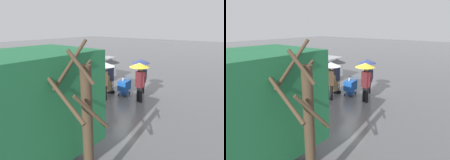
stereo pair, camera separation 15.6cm
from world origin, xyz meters
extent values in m
plane|color=#5B5B5E|center=(0.00, 0.00, 0.00)|extent=(90.00, 90.00, 0.00)
cylinder|color=#ADAFB5|center=(3.78, 4.17, 0.00)|extent=(2.44, 2.44, 0.01)
cylinder|color=#999BA0|center=(3.48, 0.38, 0.00)|extent=(1.55, 1.55, 0.01)
cube|color=#B7BABF|center=(3.26, 0.77, 1.06)|extent=(2.08, 5.24, 1.40)
cube|color=#B7BABF|center=(3.30, 2.67, 2.18)|extent=(1.87, 1.44, 0.84)
cube|color=black|center=(3.32, 3.39, 1.38)|extent=(1.66, 0.10, 0.63)
cube|color=#232326|center=(3.32, 3.43, 0.32)|extent=(1.96, 0.20, 0.24)
cylinder|color=black|center=(2.31, 2.40, 0.36)|extent=(0.26, 0.73, 0.72)
cylinder|color=black|center=(4.27, 2.36, 0.36)|extent=(0.26, 0.73, 0.72)
cylinder|color=black|center=(2.24, -0.82, 0.36)|extent=(0.26, 0.73, 0.72)
cylinder|color=black|center=(4.20, -0.87, 0.36)|extent=(0.26, 0.73, 0.72)
cube|color=#1951B2|center=(-0.07, 0.49, 0.60)|extent=(0.61, 0.82, 0.56)
cube|color=#1951B2|center=(-0.07, 0.49, 0.14)|extent=(0.55, 0.74, 0.04)
cylinder|color=#1951B2|center=(-0.02, 0.07, 1.00)|extent=(0.58, 0.11, 0.04)
sphere|color=black|center=(-0.32, 0.76, 0.05)|extent=(0.10, 0.10, 0.10)
sphere|color=black|center=(0.09, 0.81, 0.05)|extent=(0.10, 0.10, 0.10)
sphere|color=black|center=(-0.24, 0.16, 0.05)|extent=(0.10, 0.10, 0.10)
sphere|color=black|center=(0.17, 0.21, 0.05)|extent=(0.10, 0.10, 0.10)
cylinder|color=white|center=(-0.01, 0.60, 0.70)|extent=(0.10, 0.29, 0.69)
cube|color=#515156|center=(0.87, 0.94, 0.22)|extent=(0.60, 0.69, 0.03)
cylinder|color=#515156|center=(0.59, 0.70, 0.77)|extent=(0.04, 0.04, 1.10)
cylinder|color=#515156|center=(1.02, 0.60, 0.77)|extent=(0.04, 0.04, 1.10)
cylinder|color=black|center=(0.57, 0.70, 0.10)|extent=(0.09, 0.21, 0.20)
cylinder|color=black|center=(1.04, 0.59, 0.10)|extent=(0.09, 0.21, 0.20)
cube|color=#A37F51|center=(0.87, 0.94, 0.42)|extent=(0.49, 0.49, 0.38)
cube|color=#A37F51|center=(0.87, 0.94, 0.75)|extent=(0.51, 0.58, 0.28)
cube|color=tan|center=(0.87, 0.94, 1.03)|extent=(0.46, 0.55, 0.27)
cylinder|color=black|center=(0.92, 0.71, 0.41)|extent=(0.18, 0.18, 0.82)
cylinder|color=black|center=(0.72, 0.75, 0.41)|extent=(0.18, 0.18, 0.82)
cube|color=#282D47|center=(0.82, 0.73, 1.24)|extent=(0.49, 0.37, 0.84)
sphere|color=beige|center=(0.82, 0.73, 1.78)|extent=(0.22, 0.22, 0.22)
cylinder|color=#282D47|center=(1.07, 0.67, 1.19)|extent=(0.10, 0.10, 0.55)
cylinder|color=#282D47|center=(0.64, 0.75, 1.46)|extent=(0.16, 0.32, 0.50)
cylinder|color=#333338|center=(0.72, 0.75, 1.62)|extent=(0.02, 0.02, 0.86)
cone|color=black|center=(0.72, 0.75, 2.00)|extent=(1.04, 1.04, 0.22)
sphere|color=#333338|center=(0.72, 0.75, 2.13)|extent=(0.04, 0.04, 0.04)
cylinder|color=black|center=(-1.39, 0.88, 0.41)|extent=(0.18, 0.18, 0.82)
cylinder|color=black|center=(-1.20, 0.81, 0.41)|extent=(0.18, 0.18, 0.82)
cube|color=#5B1E23|center=(-1.30, 0.84, 1.24)|extent=(0.51, 0.41, 0.84)
sphere|color=#8C6647|center=(-1.30, 0.84, 1.78)|extent=(0.22, 0.22, 0.22)
cylinder|color=#5B1E23|center=(-1.54, 0.93, 1.19)|extent=(0.10, 0.10, 0.55)
cylinder|color=#5B1E23|center=(-1.12, 0.81, 1.46)|extent=(0.19, 0.32, 0.50)
cylinder|color=#333338|center=(-1.20, 0.81, 1.62)|extent=(0.02, 0.02, 0.86)
cone|color=yellow|center=(-1.20, 0.81, 2.00)|extent=(1.04, 1.04, 0.22)
sphere|color=#333338|center=(-1.20, 0.81, 2.13)|extent=(0.04, 0.04, 0.04)
cube|color=maroon|center=(-1.36, 0.66, 1.28)|extent=(0.34, 0.25, 0.44)
cylinder|color=black|center=(0.48, 1.88, 0.41)|extent=(0.18, 0.18, 0.82)
cylinder|color=black|center=(0.34, 1.73, 0.41)|extent=(0.18, 0.18, 0.82)
cube|color=#473323|center=(0.41, 1.80, 1.24)|extent=(0.51, 0.51, 0.84)
sphere|color=#8C6647|center=(0.41, 1.80, 1.78)|extent=(0.22, 0.22, 0.22)
cylinder|color=#473323|center=(0.59, 1.99, 1.19)|extent=(0.10, 0.10, 0.55)
cylinder|color=#473323|center=(0.30, 1.66, 1.46)|extent=(0.29, 0.28, 0.50)
cylinder|color=#333338|center=(0.34, 1.73, 1.62)|extent=(0.02, 0.02, 0.86)
cone|color=white|center=(0.34, 1.73, 2.00)|extent=(1.04, 1.04, 0.22)
sphere|color=#333338|center=(0.34, 1.73, 2.13)|extent=(0.04, 0.04, 0.04)
cylinder|color=black|center=(-0.85, -0.37, 0.41)|extent=(0.18, 0.18, 0.82)
cylinder|color=black|center=(-0.73, -0.21, 0.41)|extent=(0.18, 0.18, 0.82)
cube|color=#282D47|center=(-0.79, -0.29, 1.24)|extent=(0.48, 0.52, 0.84)
sphere|color=brown|center=(-0.79, -0.29, 1.78)|extent=(0.22, 0.22, 0.22)
cylinder|color=#282D47|center=(-0.94, -0.50, 1.19)|extent=(0.10, 0.10, 0.55)
cylinder|color=#282D47|center=(-0.70, -0.14, 1.46)|extent=(0.30, 0.26, 0.50)
cylinder|color=#333338|center=(-0.73, -0.21, 1.62)|extent=(0.02, 0.02, 0.86)
cone|color=navy|center=(-0.73, -0.21, 2.00)|extent=(1.04, 1.04, 0.22)
sphere|color=#333338|center=(-0.73, -0.21, 2.13)|extent=(0.04, 0.04, 0.04)
cylinder|color=#423323|center=(-3.30, 6.77, 1.61)|extent=(0.24, 0.24, 3.22)
cylinder|color=#423323|center=(-3.59, 6.93, 2.32)|extent=(0.42, 0.67, 0.84)
cylinder|color=#423323|center=(-3.26, 7.33, 2.67)|extent=(1.16, 0.15, 0.77)
cylinder|color=#423323|center=(-2.75, 6.68, 2.77)|extent=(0.26, 1.15, 0.86)
cylinder|color=#423323|center=(-3.40, 7.00, 3.23)|extent=(0.54, 0.31, 0.69)
cylinder|color=#423323|center=(-2.82, 6.75, 3.18)|extent=(0.12, 1.01, 1.03)
camera|label=1|loc=(-6.05, 9.47, 3.99)|focal=30.93mm
camera|label=2|loc=(-6.17, 9.38, 3.99)|focal=30.93mm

